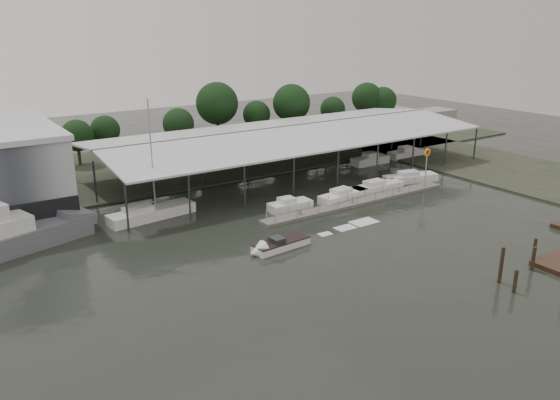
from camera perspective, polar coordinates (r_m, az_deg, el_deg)
ground at (r=52.43m, az=3.19°, el=-6.16°), size 200.00×200.00×0.00m
land_strip_far at (r=87.73m, az=-13.61°, el=3.43°), size 140.00×30.00×0.30m
land_strip_east at (r=90.82m, az=22.43°, el=3.05°), size 20.00×60.00×0.30m
covered_boat_shed at (r=81.92m, az=0.93°, el=7.25°), size 58.24×24.00×6.96m
floating_dock at (r=68.54m, az=8.17°, el=-0.22°), size 28.00×2.00×1.40m
shell_fuel_sign at (r=75.86m, az=15.08°, el=4.04°), size 1.10×0.18×5.55m
distant_commercial_buildings at (r=122.41m, az=12.80°, el=8.37°), size 22.00×8.00×4.00m
white_sailboat at (r=64.31m, az=-13.39°, el=-1.35°), size 10.42×3.73×13.88m
speedboat_underway at (r=54.29m, az=-0.37°, el=-4.80°), size 17.77×3.44×2.00m
moored_cruiser_0 at (r=65.40m, az=1.01°, el=-0.56°), size 5.41×2.38×1.70m
moored_cruiser_1 at (r=69.48m, az=6.66°, el=0.45°), size 7.53×3.01×1.70m
moored_cruiser_2 at (r=73.61m, az=10.03°, el=1.30°), size 8.00×2.22×1.70m
moored_cruiser_3 at (r=79.24m, az=13.43°, el=2.28°), size 8.16×4.10×1.70m
mooring_pilings at (r=52.41m, az=25.53°, el=-6.81°), size 7.67×7.63×3.91m
horizon_tree_line at (r=103.67m, az=-1.17°, el=9.61°), size 67.99×11.16×11.44m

